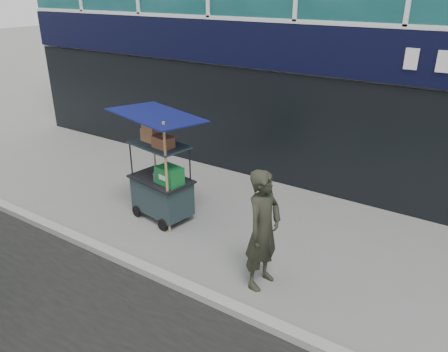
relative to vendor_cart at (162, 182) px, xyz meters
The scene contains 4 objects.
ground 1.93m from the vendor_cart, 45.55° to the right, with size 80.00×80.00×0.00m, color slate.
curb 2.05m from the vendor_cart, 49.69° to the right, with size 80.00×0.18×0.12m, color gray.
vendor_cart is the anchor object (origin of this frame).
vendor_man 2.61m from the vendor_cart, 16.17° to the right, with size 0.66×0.43×1.80m, color #292A1F.
Camera 1 is at (3.69, -4.14, 4.05)m, focal length 35.00 mm.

